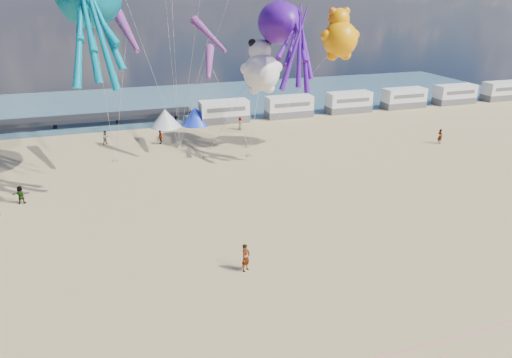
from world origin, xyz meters
name	(u,v)px	position (x,y,z in m)	size (l,w,h in m)	color
ground	(294,305)	(0.00, 0.00, 0.00)	(120.00, 120.00, 0.00)	tan
water	(166,102)	(0.00, 55.00, 0.02)	(120.00, 120.00, 0.00)	#3A5D6E
motorhome_0	(224,111)	(6.00, 40.00, 1.50)	(6.60, 2.50, 3.00)	silver
motorhome_1	(289,107)	(15.50, 40.00, 1.50)	(6.60, 2.50, 3.00)	silver
motorhome_2	(349,102)	(25.00, 40.00, 1.50)	(6.60, 2.50, 3.00)	silver
motorhome_3	(404,98)	(34.50, 40.00, 1.50)	(6.60, 2.50, 3.00)	silver
motorhome_4	(455,94)	(44.00, 40.00, 1.50)	(6.60, 2.50, 3.00)	silver
motorhome_5	(502,91)	(53.50, 40.00, 1.50)	(6.60, 2.50, 3.00)	silver
tent_white	(165,118)	(-2.00, 40.00, 1.20)	(4.00, 4.00, 2.40)	white
tent_blue	(195,116)	(2.00, 40.00, 1.20)	(4.00, 4.00, 2.40)	#1933CC
standing_person	(246,258)	(-1.59, 4.16, 0.94)	(0.68, 0.45, 1.87)	tan
beachgoer_0	(240,123)	(7.05, 35.81, 0.81)	(0.59, 0.39, 1.62)	#7F6659
beachgoer_1	(106,138)	(-9.62, 34.43, 0.82)	(0.80, 0.52, 1.64)	#7F6659
beachgoer_3	(160,137)	(-3.53, 32.68, 0.82)	(1.06, 0.61, 1.64)	#7F6659
beachgoer_4	(21,195)	(-16.60, 19.51, 0.78)	(0.92, 0.38, 1.57)	#7F6659
beachgoer_5	(440,136)	(27.71, 22.82, 0.88)	(1.63, 0.52, 1.75)	#7F6659
sandbag_a	(115,161)	(-8.82, 27.85, 0.11)	(0.50, 0.35, 0.22)	gray
sandbag_b	(206,157)	(0.49, 26.05, 0.11)	(0.50, 0.35, 0.22)	gray
sandbag_c	(249,155)	(5.06, 25.23, 0.11)	(0.50, 0.35, 0.22)	gray
sandbag_d	(249,146)	(5.92, 28.31, 0.11)	(0.50, 0.35, 0.22)	gray
sandbag_e	(180,146)	(-1.62, 30.65, 0.11)	(0.50, 0.35, 0.22)	gray
kite_octopus_purple	(280,23)	(8.97, 26.97, 13.57)	(4.03, 9.39, 10.73)	#460F90
kite_panda	(261,72)	(7.18, 27.51, 8.57)	(4.83, 4.54, 6.81)	white
kite_teddy_orange	(340,39)	(14.90, 24.87, 11.97)	(4.43, 4.16, 6.25)	orange
windsock_left	(127,31)	(-6.45, 25.11, 13.21)	(1.10, 8.02, 8.02)	red
windsock_mid	(209,63)	(1.65, 28.17, 9.70)	(1.00, 5.75, 5.75)	red
windsock_right	(209,35)	(1.15, 25.25, 12.67)	(0.90, 5.53, 5.53)	red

